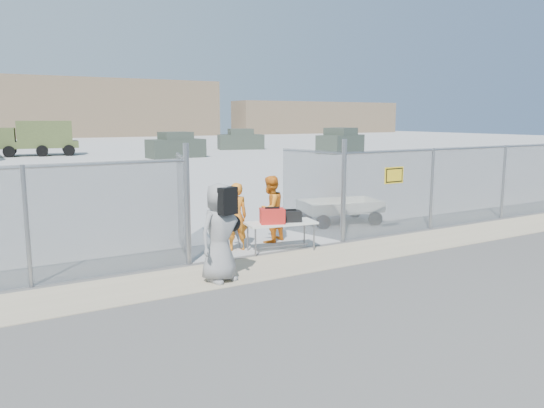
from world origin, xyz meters
TOP-DOWN VIEW (x-y plane):
  - ground at (0.00, 0.00)m, footprint 160.00×160.00m
  - tarmac_inside at (0.00, 42.00)m, footprint 160.00×80.00m
  - dirt_strip at (0.00, 1.00)m, footprint 44.00×1.60m
  - distant_hills at (5.00, 78.00)m, footprint 140.00×6.00m
  - chain_link_fence at (0.00, 2.00)m, footprint 40.00×0.20m
  - folding_table at (0.22, 1.97)m, footprint 1.67×0.91m
  - orange_bag at (-0.03, 1.94)m, footprint 0.63×0.53m
  - black_duffel at (0.41, 1.92)m, footprint 0.59×0.45m
  - security_worker_left at (-0.64, 2.54)m, footprint 0.61×0.43m
  - security_worker_right at (0.46, 2.87)m, footprint 0.97×0.88m
  - visitor at (-1.91, 0.62)m, footprint 1.02×0.80m
  - utility_trailer at (3.37, 3.89)m, footprint 3.17×2.10m
  - military_truck at (-0.51, 37.63)m, footprint 6.01×2.85m
  - parked_vehicle_near at (8.10, 30.20)m, footprint 4.34×2.23m
  - parked_vehicle_mid at (17.21, 37.31)m, footprint 4.58×2.98m
  - parked_vehicle_far at (22.12, 28.19)m, footprint 5.10×3.69m

SIDE VIEW (x-z plane):
  - ground at x=0.00m, z-range 0.00..0.00m
  - tarmac_inside at x=0.00m, z-range 0.00..0.01m
  - dirt_strip at x=0.00m, z-range 0.00..0.01m
  - folding_table at x=0.22m, z-range 0.00..0.67m
  - utility_trailer at x=3.37m, z-range 0.00..0.71m
  - security_worker_left at x=-0.64m, z-range 0.00..1.56m
  - black_duffel at x=0.41m, z-range 0.67..0.92m
  - security_worker_right at x=0.46m, z-range 0.00..1.62m
  - orange_bag at x=-0.03m, z-range 0.67..1.01m
  - visitor at x=-1.91m, z-range 0.00..1.84m
  - parked_vehicle_near at x=8.10m, z-range 0.00..1.90m
  - parked_vehicle_mid at x=17.21m, z-range 0.00..1.91m
  - parked_vehicle_far at x=22.12m, z-range 0.00..2.10m
  - chain_link_fence at x=0.00m, z-range 0.00..2.20m
  - military_truck at x=-0.51m, z-range 0.00..2.76m
  - distant_hills at x=5.00m, z-range 0.00..9.00m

